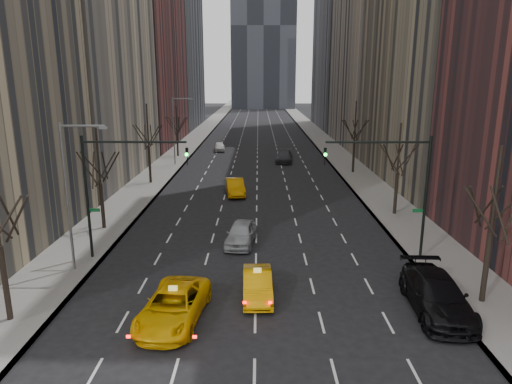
{
  "coord_description": "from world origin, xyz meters",
  "views": [
    {
      "loc": [
        0.14,
        -16.08,
        11.62
      ],
      "look_at": [
        -0.02,
        16.23,
        3.5
      ],
      "focal_mm": 32.0,
      "sensor_mm": 36.0,
      "label": 1
    }
  ],
  "objects_px": {
    "parked_suv_black": "(436,295)",
    "taxi_sedan": "(257,285)",
    "taxi_suv": "(173,306)",
    "silver_sedan_ahead": "(241,233)"
  },
  "relations": [
    {
      "from": "taxi_suv",
      "to": "parked_suv_black",
      "type": "bearing_deg",
      "value": 10.92
    },
    {
      "from": "taxi_suv",
      "to": "taxi_sedan",
      "type": "xyz_separation_m",
      "value": [
        4.11,
        2.54,
        -0.09
      ]
    },
    {
      "from": "parked_suv_black",
      "to": "taxi_sedan",
      "type": "bearing_deg",
      "value": 173.0
    },
    {
      "from": "taxi_suv",
      "to": "silver_sedan_ahead",
      "type": "relative_size",
      "value": 1.24
    },
    {
      "from": "taxi_sedan",
      "to": "taxi_suv",
      "type": "bearing_deg",
      "value": -149.96
    },
    {
      "from": "silver_sedan_ahead",
      "to": "parked_suv_black",
      "type": "height_order",
      "value": "parked_suv_black"
    },
    {
      "from": "taxi_sedan",
      "to": "silver_sedan_ahead",
      "type": "xyz_separation_m",
      "value": [
        -1.2,
        8.14,
        0.07
      ]
    },
    {
      "from": "taxi_suv",
      "to": "parked_suv_black",
      "type": "distance_m",
      "value": 13.24
    },
    {
      "from": "taxi_sedan",
      "to": "silver_sedan_ahead",
      "type": "relative_size",
      "value": 0.94
    },
    {
      "from": "taxi_suv",
      "to": "silver_sedan_ahead",
      "type": "height_order",
      "value": "taxi_suv"
    }
  ]
}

